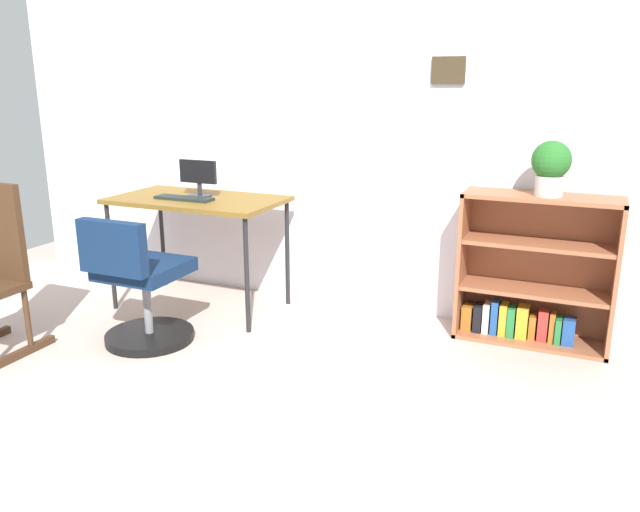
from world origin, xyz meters
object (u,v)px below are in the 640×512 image
(bookshelf_low, at_px, (533,277))
(monitor, at_px, (198,178))
(office_chair, at_px, (140,290))
(desk, at_px, (198,206))
(keyboard, at_px, (184,198))
(potted_plant_on_shelf, at_px, (551,166))

(bookshelf_low, bearing_deg, monitor, -172.85)
(office_chair, bearing_deg, bookshelf_low, 25.46)
(desk, relative_size, office_chair, 1.43)
(keyboard, relative_size, office_chair, 0.51)
(desk, relative_size, monitor, 4.13)
(monitor, xyz_separation_m, bookshelf_low, (2.12, 0.27, -0.49))
(keyboard, xyz_separation_m, potted_plant_on_shelf, (2.19, 0.34, 0.29))
(monitor, relative_size, keyboard, 0.68)
(desk, height_order, keyboard, keyboard)
(monitor, bearing_deg, potted_plant_on_shelf, 5.51)
(office_chair, height_order, bookshelf_low, bookshelf_low)
(keyboard, height_order, bookshelf_low, bookshelf_low)
(monitor, bearing_deg, keyboard, -102.11)
(potted_plant_on_shelf, bearing_deg, office_chair, -156.26)
(monitor, xyz_separation_m, keyboard, (-0.03, -0.13, -0.12))
(bookshelf_low, bearing_deg, office_chair, -154.54)
(desk, distance_m, potted_plant_on_shelf, 2.20)
(desk, bearing_deg, bookshelf_low, 8.23)
(desk, xyz_separation_m, potted_plant_on_shelf, (2.15, 0.25, 0.35))
(monitor, bearing_deg, desk, -78.28)
(desk, bearing_deg, potted_plant_on_shelf, 6.58)
(monitor, distance_m, bookshelf_low, 2.19)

